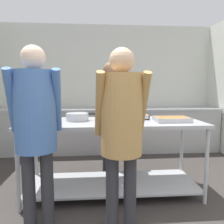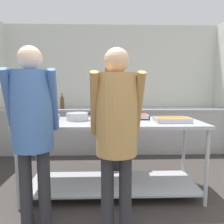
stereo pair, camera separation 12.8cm
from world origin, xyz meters
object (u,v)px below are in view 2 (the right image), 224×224
broccoli_bowl (50,116)px  cook_behind_counter (112,105)px  guest_serving_left (117,123)px  serving_tray_vegetables (133,117)px  guest_serving_right (32,119)px  serving_tray_roast (172,120)px  sauce_pan (78,116)px  plate_stack (107,117)px  water_bottle (62,102)px

broccoli_bowl → cook_behind_counter: 0.95m
broccoli_bowl → guest_serving_left: 1.24m
serving_tray_vegetables → guest_serving_right: bearing=-138.8°
serving_tray_roast → guest_serving_left: (-0.70, -0.70, 0.08)m
cook_behind_counter → guest_serving_right: bearing=-119.3°
sauce_pan → serving_tray_roast: 1.15m
cook_behind_counter → serving_tray_roast: bearing=-47.1°
plate_stack → guest_serving_right: bearing=-126.0°
plate_stack → water_bottle: size_ratio=0.85×
guest_serving_left → cook_behind_counter: (0.00, 1.45, 0.04)m
serving_tray_roast → cook_behind_counter: (-0.69, 0.74, 0.12)m
guest_serving_left → plate_stack: bearing=94.0°
serving_tray_roast → cook_behind_counter: cook_behind_counter is taller
broccoli_bowl → water_bottle: (-0.17, 1.68, 0.08)m
serving_tray_vegetables → serving_tray_roast: 0.52m
serving_tray_roast → sauce_pan: bearing=172.0°
plate_stack → guest_serving_right: 1.15m
serving_tray_vegetables → cook_behind_counter: (-0.27, 0.44, 0.12)m
plate_stack → serving_tray_vegetables: 0.35m
broccoli_bowl → sauce_pan: 0.37m
guest_serving_right → cook_behind_counter: size_ratio=0.99×
broccoli_bowl → serving_tray_roast: 1.51m
broccoli_bowl → guest_serving_right: 0.84m
guest_serving_left → sauce_pan: bearing=117.0°
sauce_pan → guest_serving_right: bearing=-112.1°
serving_tray_roast → guest_serving_right: (-1.44, -0.59, 0.10)m
serving_tray_roast → guest_serving_left: size_ratio=0.24×
guest_serving_left → cook_behind_counter: bearing=89.8°
serving_tray_vegetables → guest_serving_right: (-1.02, -0.90, 0.10)m
sauce_pan → cook_behind_counter: 0.74m
guest_serving_left → broccoli_bowl: bearing=130.1°
sauce_pan → water_bottle: bearing=106.7°
serving_tray_vegetables → cook_behind_counter: size_ratio=0.22×
serving_tray_vegetables → serving_tray_roast: (0.42, -0.30, -0.00)m
serving_tray_roast → guest_serving_right: bearing=-157.6°
serving_tray_vegetables → guest_serving_left: (-0.28, -1.01, 0.08)m
guest_serving_left → serving_tray_roast: bearing=45.4°
water_bottle → guest_serving_right: bearing=-84.9°
serving_tray_roast → guest_serving_left: bearing=-134.6°
serving_tray_roast → serving_tray_vegetables: bearing=144.2°
broccoli_bowl → serving_tray_vegetables: (1.07, 0.06, -0.02)m
serving_tray_roast → guest_serving_left: 0.99m
plate_stack → water_bottle: water_bottle is taller
plate_stack → serving_tray_vegetables: serving_tray_vegetables is taller
serving_tray_vegetables → serving_tray_roast: same height
plate_stack → guest_serving_left: 1.05m
plate_stack → serving_tray_roast: serving_tray_roast is taller
guest_serving_left → serving_tray_vegetables: bearing=74.6°
guest_serving_right → serving_tray_vegetables: bearing=41.2°
guest_serving_left → cook_behind_counter: cook_behind_counter is taller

